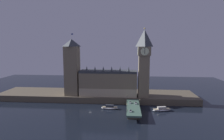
{
  "coord_description": "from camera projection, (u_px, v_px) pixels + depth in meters",
  "views": [
    {
      "loc": [
        34.7,
        -168.2,
        60.39
      ],
      "look_at": [
        19.23,
        20.0,
        35.62
      ],
      "focal_mm": 30.0,
      "sensor_mm": 36.0,
      "label": 1
    }
  ],
  "objects": [
    {
      "name": "ground_plane",
      "position": [
        90.0,
        110.0,
        176.88
      ],
      "size": [
        400.0,
        400.0,
        0.0
      ],
      "primitive_type": "plane",
      "color": "black"
    },
    {
      "name": "embankment",
      "position": [
        97.0,
        95.0,
        214.99
      ],
      "size": [
        220.0,
        42.0,
        6.67
      ],
      "color": "brown",
      "rests_on": "ground_plane"
    },
    {
      "name": "car_northbound_lead",
      "position": [
        130.0,
        103.0,
        177.19
      ],
      "size": [
        2.03,
        4.38,
        1.53
      ],
      "color": "silver",
      "rests_on": "bridge"
    },
    {
      "name": "street_lamp_far",
      "position": [
        127.0,
        97.0,
        182.31
      ],
      "size": [
        1.34,
        0.6,
        6.96
      ],
      "color": "#2D3333",
      "rests_on": "bridge"
    },
    {
      "name": "street_lamp_mid",
      "position": [
        140.0,
        102.0,
        166.86
      ],
      "size": [
        1.34,
        0.6,
        6.76
      ],
      "color": "#2D3333",
      "rests_on": "bridge"
    },
    {
      "name": "victoria_tower",
      "position": [
        72.0,
        67.0,
        202.43
      ],
      "size": [
        14.68,
        14.68,
        66.65
      ],
      "color": "#7F7056",
      "rests_on": "embankment"
    },
    {
      "name": "boat_upstream",
      "position": [
        110.0,
        108.0,
        178.61
      ],
      "size": [
        16.47,
        4.91,
        4.23
      ],
      "color": "white",
      "rests_on": "ground_plane"
    },
    {
      "name": "boat_downstream",
      "position": [
        162.0,
        109.0,
        173.3
      ],
      "size": [
        17.98,
        8.52,
        4.21
      ],
      "color": "white",
      "rests_on": "ground_plane"
    },
    {
      "name": "street_lamp_near",
      "position": [
        127.0,
        107.0,
        153.22
      ],
      "size": [
        1.34,
        0.6,
        6.99
      ],
      "color": "#2D3333",
      "rests_on": "bridge"
    },
    {
      "name": "car_northbound_trail",
      "position": [
        131.0,
        111.0,
        154.59
      ],
      "size": [
        2.12,
        4.18,
        1.33
      ],
      "color": "silver",
      "rests_on": "bridge"
    },
    {
      "name": "pedestrian_near_rail",
      "position": [
        127.0,
        110.0,
        156.36
      ],
      "size": [
        0.38,
        0.38,
        1.68
      ],
      "color": "black",
      "rests_on": "bridge"
    },
    {
      "name": "pedestrian_far_rail",
      "position": [
        127.0,
        102.0,
        177.55
      ],
      "size": [
        0.38,
        0.38,
        1.6
      ],
      "color": "black",
      "rests_on": "bridge"
    },
    {
      "name": "car_southbound_trail",
      "position": [
        136.0,
        103.0,
        175.31
      ],
      "size": [
        2.01,
        4.39,
        1.5
      ],
      "color": "silver",
      "rests_on": "bridge"
    },
    {
      "name": "clock_tower",
      "position": [
        144.0,
        61.0,
        193.46
      ],
      "size": [
        13.27,
        13.38,
        71.69
      ],
      "color": "#7F7056",
      "rests_on": "embankment"
    },
    {
      "name": "parliament_hall",
      "position": [
        108.0,
        83.0,
        202.35
      ],
      "size": [
        60.66,
        18.63,
        32.61
      ],
      "color": "#7F7056",
      "rests_on": "embankment"
    },
    {
      "name": "bridge",
      "position": [
        133.0,
        109.0,
        168.14
      ],
      "size": [
        11.93,
        46.0,
        6.04
      ],
      "color": "#476656",
      "rests_on": "ground_plane"
    }
  ]
}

